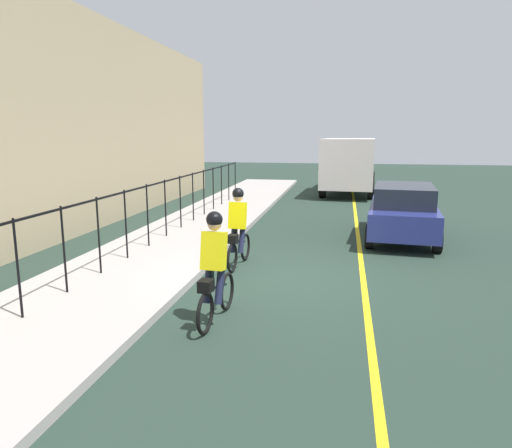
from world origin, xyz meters
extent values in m
plane|color=#23352C|center=(0.00, 0.00, 0.00)|extent=(80.00, 80.00, 0.00)
cube|color=yellow|center=(0.00, -1.60, 0.00)|extent=(36.00, 0.12, 0.01)
cube|color=#A8A29D|center=(0.00, 3.40, 0.07)|extent=(40.00, 3.20, 0.15)
cube|color=tan|center=(2.00, 7.00, 3.36)|extent=(28.00, 0.80, 6.71)
cylinder|color=black|center=(-3.35, 3.80, 0.95)|extent=(0.04, 0.04, 1.60)
cylinder|color=black|center=(-2.10, 3.80, 0.95)|extent=(0.04, 0.04, 1.60)
cylinder|color=black|center=(-0.86, 3.80, 0.95)|extent=(0.04, 0.04, 1.60)
cylinder|color=black|center=(0.38, 3.80, 0.95)|extent=(0.04, 0.04, 1.60)
cylinder|color=black|center=(1.62, 3.80, 0.95)|extent=(0.04, 0.04, 1.60)
cylinder|color=black|center=(2.86, 3.80, 0.95)|extent=(0.04, 0.04, 1.60)
cylinder|color=black|center=(4.10, 3.80, 0.95)|extent=(0.04, 0.04, 1.60)
cylinder|color=black|center=(5.35, 3.80, 0.95)|extent=(0.04, 0.04, 1.60)
cylinder|color=black|center=(6.59, 3.80, 0.95)|extent=(0.04, 0.04, 1.60)
cylinder|color=black|center=(7.83, 3.80, 0.95)|extent=(0.04, 0.04, 1.60)
cylinder|color=black|center=(9.07, 3.80, 0.95)|extent=(0.04, 0.04, 1.60)
cylinder|color=black|center=(10.31, 3.80, 0.95)|extent=(0.04, 0.04, 1.60)
cylinder|color=black|center=(11.55, 3.80, 0.95)|extent=(0.04, 0.04, 1.60)
cube|color=black|center=(1.00, 3.80, 1.70)|extent=(21.11, 0.04, 0.04)
torus|color=black|center=(1.21, 1.15, 0.33)|extent=(0.66, 0.11, 0.66)
torus|color=black|center=(0.16, 1.22, 0.33)|extent=(0.66, 0.11, 0.66)
cube|color=black|center=(0.68, 1.19, 0.58)|extent=(0.93, 0.11, 0.24)
cylinder|color=black|center=(0.53, 1.20, 0.73)|extent=(0.03, 0.03, 0.35)
cube|color=yellow|center=(0.58, 1.19, 1.21)|extent=(0.37, 0.38, 0.63)
sphere|color=tan|center=(0.63, 1.19, 1.62)|extent=(0.22, 0.22, 0.22)
sphere|color=black|center=(0.63, 1.19, 1.70)|extent=(0.26, 0.26, 0.26)
cylinder|color=#191E38|center=(0.57, 1.29, 0.68)|extent=(0.34, 0.14, 0.65)
cylinder|color=#191E38|center=(0.56, 1.10, 0.68)|extent=(0.34, 0.14, 0.65)
cube|color=black|center=(0.21, 1.22, 0.75)|extent=(0.25, 0.22, 0.18)
torus|color=black|center=(-2.03, 0.79, 0.33)|extent=(0.66, 0.11, 0.66)
torus|color=black|center=(-3.08, 0.87, 0.33)|extent=(0.66, 0.11, 0.66)
cube|color=black|center=(-2.56, 0.83, 0.58)|extent=(0.93, 0.11, 0.24)
cylinder|color=black|center=(-2.71, 0.84, 0.73)|extent=(0.03, 0.03, 0.35)
cube|color=yellow|center=(-2.66, 0.84, 1.21)|extent=(0.37, 0.38, 0.63)
sphere|color=tan|center=(-2.61, 0.84, 1.62)|extent=(0.22, 0.22, 0.22)
sphere|color=black|center=(-2.61, 0.84, 1.70)|extent=(0.26, 0.26, 0.26)
cylinder|color=#191E38|center=(-2.67, 0.94, 0.68)|extent=(0.34, 0.14, 0.65)
cylinder|color=#191E38|center=(-2.68, 0.74, 0.68)|extent=(0.34, 0.14, 0.65)
cube|color=black|center=(-3.03, 0.87, 0.75)|extent=(0.25, 0.22, 0.18)
cube|color=navy|center=(4.43, -2.84, 0.67)|extent=(4.55, 2.19, 0.70)
cube|color=#1E232D|center=(4.23, -2.82, 1.30)|extent=(2.60, 1.80, 0.56)
cylinder|color=black|center=(6.00, -2.12, 0.32)|extent=(0.66, 0.28, 0.64)
cylinder|color=black|center=(5.85, -3.82, 0.32)|extent=(0.66, 0.28, 0.64)
cylinder|color=black|center=(3.02, -1.85, 0.32)|extent=(0.66, 0.28, 0.64)
cylinder|color=black|center=(2.87, -3.55, 0.32)|extent=(0.66, 0.28, 0.64)
cube|color=silver|center=(14.08, -1.32, 1.63)|extent=(4.89, 2.67, 2.30)
cube|color=silver|center=(17.50, -1.52, 1.43)|extent=(1.95, 2.31, 1.90)
cylinder|color=black|center=(17.42, -0.39, 0.48)|extent=(0.98, 0.36, 0.96)
cylinder|color=black|center=(17.29, -2.63, 0.48)|extent=(0.98, 0.36, 0.96)
cylinder|color=black|center=(13.09, -0.14, 0.48)|extent=(0.98, 0.36, 0.96)
cylinder|color=black|center=(12.96, -2.38, 0.48)|extent=(0.98, 0.36, 0.96)
camera|label=1|loc=(-9.61, -1.14, 3.01)|focal=33.16mm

